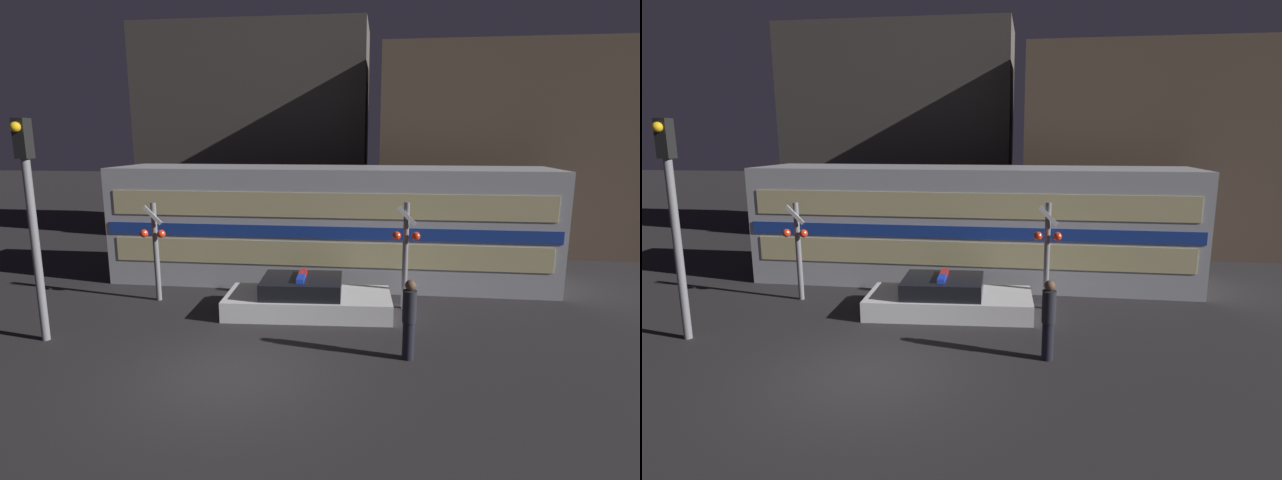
{
  "view_description": "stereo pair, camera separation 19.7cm",
  "coord_description": "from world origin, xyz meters",
  "views": [
    {
      "loc": [
        3.07,
        -9.38,
        4.87
      ],
      "look_at": [
        1.17,
        5.65,
        1.75
      ],
      "focal_mm": 28.0,
      "sensor_mm": 36.0,
      "label": 1
    },
    {
      "loc": [
        3.26,
        -9.35,
        4.87
      ],
      "look_at": [
        1.17,
        5.65,
        1.75
      ],
      "focal_mm": 28.0,
      "sensor_mm": 36.0,
      "label": 2
    }
  ],
  "objects": [
    {
      "name": "ground_plane",
      "position": [
        0.0,
        0.0,
        0.0
      ],
      "size": [
        120.0,
        120.0,
        0.0
      ],
      "primitive_type": "plane",
      "color": "#262326"
    },
    {
      "name": "crossing_signal_near",
      "position": [
        3.75,
        4.6,
        1.74
      ],
      "size": [
        0.78,
        0.36,
        3.1
      ],
      "color": "slate",
      "rests_on": "ground_plane"
    },
    {
      "name": "pedestrian",
      "position": [
        3.72,
        1.21,
        0.94
      ],
      "size": [
        0.31,
        0.31,
        1.83
      ],
      "color": "black",
      "rests_on": "ground_plane"
    },
    {
      "name": "building_center",
      "position": [
        8.2,
        14.19,
        4.3
      ],
      "size": [
        10.59,
        5.88,
        8.61
      ],
      "color": "brown",
      "rests_on": "ground_plane"
    },
    {
      "name": "crossing_signal_far",
      "position": [
        -3.63,
        4.42,
        1.68
      ],
      "size": [
        0.78,
        0.36,
        2.99
      ],
      "color": "slate",
      "rests_on": "ground_plane"
    },
    {
      "name": "traffic_light_corner",
      "position": [
        -5.04,
        1.18,
        3.18
      ],
      "size": [
        0.3,
        0.46,
        5.3
      ],
      "color": "slate",
      "rests_on": "ground_plane"
    },
    {
      "name": "police_car",
      "position": [
        1.02,
        3.89,
        0.41
      ],
      "size": [
        4.71,
        2.22,
        1.14
      ],
      "rotation": [
        0.0,
        0.0,
        0.06
      ],
      "color": "silver",
      "rests_on": "ground_plane"
    },
    {
      "name": "building_left",
      "position": [
        -3.37,
        15.93,
        5.08
      ],
      "size": [
        11.14,
        4.38,
        10.15
      ],
      "color": "#47423D",
      "rests_on": "ground_plane"
    },
    {
      "name": "train",
      "position": [
        1.28,
        7.4,
        1.95
      ],
      "size": [
        14.61,
        3.08,
        3.89
      ],
      "color": "#B7BABF",
      "rests_on": "ground_plane"
    }
  ]
}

